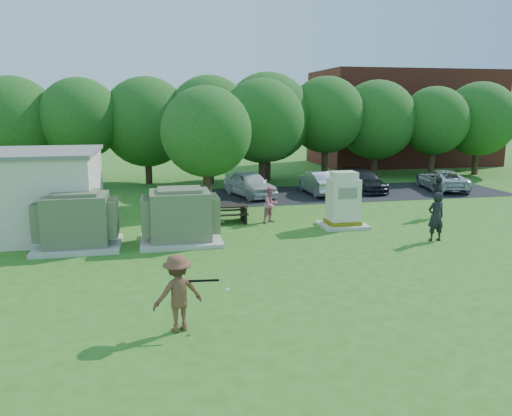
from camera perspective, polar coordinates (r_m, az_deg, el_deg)
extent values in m
plane|color=#2D6619|center=(15.31, 3.09, -7.73)|extent=(120.00, 120.00, 0.00)
cube|color=maroon|center=(46.39, 16.41, 9.82)|extent=(15.00, 8.00, 8.00)
cube|color=#232326|center=(29.92, 9.45, 1.70)|extent=(20.00, 6.00, 0.01)
cube|color=beige|center=(19.32, -19.60, -4.06)|extent=(3.00, 2.40, 0.15)
cube|color=#5B6649|center=(19.09, -19.80, -1.24)|extent=(2.20, 1.80, 1.80)
cube|color=#5B6649|center=(18.91, -20.00, 1.60)|extent=(1.60, 1.30, 0.12)
cube|color=#5B6649|center=(19.31, -23.54, -1.31)|extent=(0.32, 1.50, 1.35)
cube|color=#5B6649|center=(18.94, -16.01, -1.02)|extent=(0.32, 1.50, 1.35)
cube|color=beige|center=(19.14, -8.56, -3.64)|extent=(3.00, 2.40, 0.15)
cube|color=#646D4C|center=(18.91, -8.65, -0.79)|extent=(2.20, 1.80, 1.80)
cube|color=#646D4C|center=(18.73, -8.74, 2.08)|extent=(1.60, 1.30, 0.12)
cube|color=#646D4C|center=(18.89, -12.50, -0.88)|extent=(0.32, 1.50, 1.35)
cube|color=#646D4C|center=(19.01, -4.83, -0.56)|extent=(0.32, 1.50, 1.35)
cube|color=beige|center=(21.64, 9.83, -1.93)|extent=(1.94, 1.59, 0.13)
cube|color=yellow|center=(21.61, 9.84, -1.56)|extent=(1.37, 1.10, 0.16)
cube|color=beige|center=(21.41, 9.93, 0.95)|extent=(1.24, 0.97, 1.76)
cube|color=beige|center=(21.25, 10.03, 3.70)|extent=(1.01, 0.79, 0.31)
cube|color=gray|center=(20.88, 10.48, 1.65)|extent=(0.79, 0.04, 0.44)
cube|color=black|center=(22.05, -3.35, 0.21)|extent=(1.75, 0.68, 0.06)
cube|color=black|center=(22.62, -3.55, -0.25)|extent=(1.75, 0.24, 0.05)
cube|color=black|center=(21.59, -3.14, -0.82)|extent=(1.75, 0.24, 0.05)
cube|color=black|center=(22.02, -5.29, -0.79)|extent=(0.08, 1.31, 0.72)
cube|color=black|center=(22.24, -1.41, -0.62)|extent=(0.08, 1.31, 0.72)
imported|color=brown|center=(11.61, -8.92, -9.57)|extent=(1.31, 0.98, 1.80)
imported|color=black|center=(20.11, 19.88, -0.93)|extent=(0.72, 0.50, 1.89)
imported|color=pink|center=(21.93, 1.72, 0.38)|extent=(0.98, 0.92, 1.60)
imported|color=#232428|center=(24.30, 20.06, 1.16)|extent=(0.96, 1.21, 1.92)
imported|color=silver|center=(28.38, -0.71, 2.77)|extent=(2.82, 4.49, 1.42)
imported|color=#B4B5B9|center=(29.36, 7.22, 2.91)|extent=(1.53, 4.15, 1.36)
imported|color=black|center=(30.87, 12.19, 3.05)|extent=(1.74, 4.25, 1.23)
imported|color=silver|center=(32.61, 20.44, 3.04)|extent=(2.88, 4.81, 1.25)
cylinder|color=black|center=(11.47, -6.40, -8.27)|extent=(0.85, 0.14, 0.06)
cylinder|color=maroon|center=(11.47, -8.53, -8.32)|extent=(0.23, 0.09, 0.06)
sphere|color=white|center=(11.79, -3.32, -9.33)|extent=(0.09, 0.09, 0.09)
cylinder|color=#47301E|center=(34.58, -25.59, 4.05)|extent=(0.44, 0.44, 2.40)
sphere|color=#235B1C|center=(34.38, -26.01, 8.80)|extent=(5.60, 5.60, 5.60)
cylinder|color=#47301E|center=(33.23, -19.13, 4.63)|extent=(0.44, 0.44, 2.80)
sphere|color=#235B1C|center=(33.04, -19.47, 9.62)|extent=(5.00, 5.00, 5.00)
cylinder|color=#47301E|center=(33.79, -12.18, 4.68)|extent=(0.44, 0.44, 2.30)
sphere|color=#235B1C|center=(33.57, -12.40, 9.59)|extent=(5.80, 5.80, 5.80)
cylinder|color=#47301E|center=(33.08, -5.24, 5.10)|extent=(0.44, 0.44, 2.70)
sphere|color=#235B1C|center=(32.88, -5.33, 10.25)|extent=(5.40, 5.40, 5.40)
cylinder|color=#47301E|center=(34.36, 1.32, 5.22)|extent=(0.44, 0.44, 2.50)
sphere|color=#235B1C|center=(34.16, 1.34, 10.31)|extent=(6.00, 6.00, 6.00)
cylinder|color=#47301E|center=(35.08, 7.87, 5.58)|extent=(0.44, 0.44, 2.90)
sphere|color=#235B1C|center=(34.90, 8.01, 10.50)|extent=(5.20, 5.20, 5.20)
cylinder|color=#47301E|center=(37.18, 13.39, 5.32)|extent=(0.44, 0.44, 2.40)
sphere|color=#235B1C|center=(36.99, 13.61, 9.76)|extent=(5.60, 5.60, 5.60)
cylinder|color=#47301E|center=(38.27, 19.43, 5.30)|extent=(0.44, 0.44, 2.60)
sphere|color=#235B1C|center=(38.09, 19.71, 9.39)|extent=(4.80, 4.80, 4.80)
cylinder|color=#47301E|center=(40.96, 23.81, 5.27)|extent=(0.44, 0.44, 2.50)
sphere|color=#235B1C|center=(40.80, 24.14, 9.28)|extent=(5.40, 5.40, 5.40)
cylinder|color=#47301E|center=(25.90, -5.58, 2.96)|extent=(0.44, 0.44, 2.40)
sphere|color=#235B1C|center=(25.64, -5.69, 8.67)|extent=(4.60, 4.60, 4.60)
cylinder|color=#47301E|center=(31.42, 0.69, 4.72)|extent=(0.44, 0.44, 2.60)
sphere|color=#235B1C|center=(31.21, 0.71, 9.94)|extent=(5.20, 5.20, 5.20)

